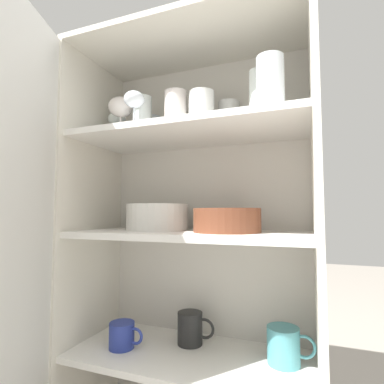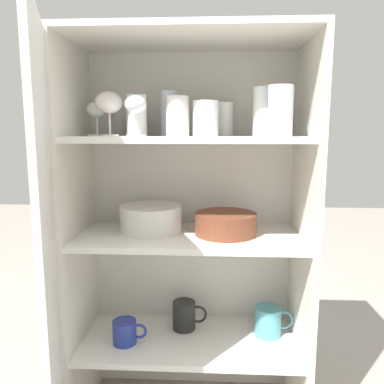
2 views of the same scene
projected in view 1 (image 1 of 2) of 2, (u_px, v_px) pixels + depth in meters
cupboard_back_panel at (206, 234)px, 1.11m from camera, size 0.78×0.02×1.28m
cupboard_side_left at (92, 235)px, 1.09m from camera, size 0.02×0.36×1.28m
cupboard_side_right at (318, 242)px, 0.82m from camera, size 0.02×0.36×1.28m
cupboard_top_panel at (189, 42)px, 1.00m from camera, size 0.78×0.36×0.02m
shelf_board_lower at (189, 357)px, 0.93m from camera, size 0.74×0.33×0.02m
shelf_board_middle at (189, 235)px, 0.95m from camera, size 0.74×0.33×0.02m
shelf_board_upper at (189, 134)px, 0.98m from camera, size 0.74×0.33×0.02m
cupboard_door at (12, 245)px, 0.73m from camera, size 0.15×0.37×1.28m
tumbler_glass_0 at (176, 111)px, 0.96m from camera, size 0.07×0.07×0.12m
tumbler_glass_1 at (152, 130)px, 1.14m from camera, size 0.07×0.07×0.10m
tumbler_glass_2 at (178, 117)px, 1.07m from camera, size 0.06×0.06×0.15m
tumbler_glass_3 at (143, 116)px, 1.02m from camera, size 0.06×0.06×0.13m
tumbler_glass_4 at (260, 96)px, 0.88m from camera, size 0.06×0.06×0.15m
tumbler_glass_5 at (270, 84)px, 0.79m from camera, size 0.07×0.07×0.15m
tumbler_glass_6 at (229, 118)px, 1.02m from camera, size 0.07×0.07×0.11m
tumbler_glass_7 at (201, 109)px, 0.93m from camera, size 0.08×0.08×0.11m
wine_glass_0 at (117, 122)px, 1.13m from camera, size 0.07×0.07×0.11m
wine_glass_1 at (134, 102)px, 0.95m from camera, size 0.07×0.07×0.12m
wine_glass_2 at (121, 108)px, 1.06m from camera, size 0.09×0.09×0.14m
plate_stack_white at (158, 217)px, 1.04m from camera, size 0.21×0.21×0.09m
mixing_bowl_large at (227, 219)px, 0.92m from camera, size 0.21×0.21×0.07m
coffee_mug_primary at (191, 328)px, 1.00m from camera, size 0.13×0.08×0.10m
coffee_mug_extra_1 at (284, 346)px, 0.87m from camera, size 0.14×0.09×0.10m
coffee_mug_extra_2 at (122, 335)px, 0.97m from camera, size 0.12×0.08×0.08m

